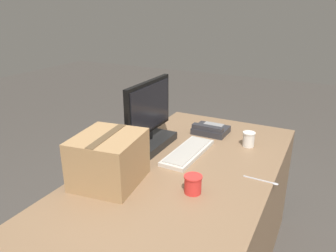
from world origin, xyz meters
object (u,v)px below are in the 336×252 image
Objects in this scene: keyboard at (188,152)px; cardboard_box at (109,159)px; paper_cup_right at (249,139)px; spoon at (265,181)px; paper_cup_left at (193,184)px; monitor at (149,122)px; desk_phone at (211,130)px.

cardboard_box reaches higher than keyboard.
paper_cup_right is 0.52× the size of spoon.
keyboard is 0.39m from paper_cup_right.
keyboard is at bearing 26.86° from paper_cup_left.
cardboard_box is (-0.73, 0.50, 0.07)m from paper_cup_right.
paper_cup_left is 0.24× the size of cardboard_box.
paper_cup_left is at bearing -129.93° from monitor.
cardboard_box is at bearing 102.57° from paper_cup_left.
monitor is at bearing 89.93° from keyboard.
paper_cup_right reaches higher than paper_cup_left.
keyboard is 1.94× the size of desk_phone.
cardboard_box is at bearing 145.67° from paper_cup_right.
paper_cup_right is at bearing -107.60° from desk_phone.
monitor reaches higher than paper_cup_left.
monitor is 5.16× the size of paper_cup_right.
monitor is 2.69× the size of spoon.
spoon is (-0.12, -0.72, -0.15)m from monitor.
desk_phone is 1.29× the size of spoon.
paper_cup_left is 0.96× the size of paper_cup_right.
keyboard is at bearing 134.07° from paper_cup_right.
paper_cup_right reaches higher than spoon.
monitor is 0.59m from paper_cup_left.
paper_cup_right is at bearing -8.57° from paper_cup_left.
monitor is 0.75m from spoon.
keyboard is 0.51m from cardboard_box.
paper_cup_left is 0.42m from cardboard_box.
keyboard is (-0.01, -0.26, -0.14)m from monitor.
desk_phone reaches higher than spoon.
cardboard_box is at bearing 166.33° from desk_phone.
monitor is 0.30m from keyboard.
paper_cup_right is 0.43m from spoon.
spoon is (0.25, -0.28, -0.04)m from paper_cup_left.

